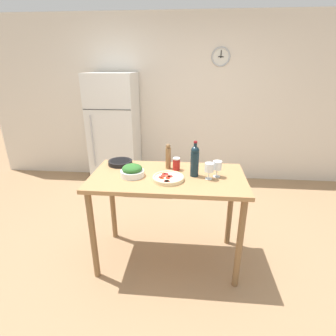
{
  "coord_description": "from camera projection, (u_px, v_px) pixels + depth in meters",
  "views": [
    {
      "loc": [
        0.2,
        -2.17,
        1.87
      ],
      "look_at": [
        0.0,
        0.04,
        0.99
      ],
      "focal_mm": 28.0,
      "sensor_mm": 36.0,
      "label": 1
    }
  ],
  "objects": [
    {
      "name": "pepper_mill",
      "position": [
        168.0,
        157.0,
        2.5
      ],
      "size": [
        0.05,
        0.05,
        0.25
      ],
      "color": "olive",
      "rests_on": "prep_counter"
    },
    {
      "name": "salad_bowl",
      "position": [
        132.0,
        171.0,
        2.35
      ],
      "size": [
        0.21,
        0.21,
        0.11
      ],
      "color": "white",
      "rests_on": "prep_counter"
    },
    {
      "name": "ground_plane",
      "position": [
        168.0,
        257.0,
        2.72
      ],
      "size": [
        14.0,
        14.0,
        0.0
      ],
      "primitive_type": "plane",
      "color": "#9E7A56"
    },
    {
      "name": "wine_bottle",
      "position": [
        195.0,
        160.0,
        2.32
      ],
      "size": [
        0.08,
        0.08,
        0.33
      ],
      "color": "#142833",
      "rests_on": "prep_counter"
    },
    {
      "name": "wall_back",
      "position": [
        180.0,
        102.0,
        4.25
      ],
      "size": [
        6.4,
        0.08,
        2.6
      ],
      "color": "silver",
      "rests_on": "ground_plane"
    },
    {
      "name": "cast_iron_skillet",
      "position": [
        120.0,
        162.0,
        2.63
      ],
      "size": [
        0.33,
        0.3,
        0.04
      ],
      "color": "black",
      "rests_on": "prep_counter"
    },
    {
      "name": "wine_glass_near",
      "position": [
        209.0,
        168.0,
        2.27
      ],
      "size": [
        0.08,
        0.08,
        0.15
      ],
      "color": "silver",
      "rests_on": "prep_counter"
    },
    {
      "name": "salt_canister",
      "position": [
        176.0,
        164.0,
        2.49
      ],
      "size": [
        0.07,
        0.07,
        0.12
      ],
      "color": "#B2231E",
      "rests_on": "prep_counter"
    },
    {
      "name": "refrigerator",
      "position": [
        115.0,
        131.0,
        4.17
      ],
      "size": [
        0.72,
        0.64,
        1.75
      ],
      "color": "silver",
      "rests_on": "ground_plane"
    },
    {
      "name": "wine_glass_far",
      "position": [
        217.0,
        166.0,
        2.32
      ],
      "size": [
        0.08,
        0.08,
        0.15
      ],
      "color": "silver",
      "rests_on": "prep_counter"
    },
    {
      "name": "homemade_pizza",
      "position": [
        168.0,
        178.0,
        2.28
      ],
      "size": [
        0.28,
        0.28,
        0.04
      ],
      "color": "beige",
      "rests_on": "prep_counter"
    },
    {
      "name": "prep_counter",
      "position": [
        168.0,
        188.0,
        2.42
      ],
      "size": [
        1.4,
        0.73,
        0.93
      ],
      "color": "#A87A4C",
      "rests_on": "ground_plane"
    }
  ]
}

